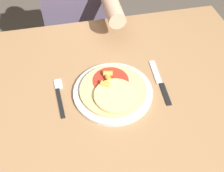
{
  "coord_description": "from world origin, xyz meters",
  "views": [
    {
      "loc": [
        -0.13,
        -0.61,
        1.49
      ],
      "look_at": [
        -0.0,
        -0.04,
        0.81
      ],
      "focal_mm": 42.0,
      "sensor_mm": 36.0,
      "label": 1
    }
  ],
  "objects": [
    {
      "name": "knife",
      "position": [
        0.18,
        -0.03,
        0.77
      ],
      "size": [
        0.03,
        0.22,
        0.0
      ],
      "color": "black",
      "rests_on": "dining_table"
    },
    {
      "name": "ground_plane",
      "position": [
        0.0,
        0.0,
        0.0
      ],
      "size": [
        8.0,
        8.0,
        0.0
      ],
      "primitive_type": "plane",
      "color": "brown"
    },
    {
      "name": "fork",
      "position": [
        -0.19,
        -0.01,
        0.77
      ],
      "size": [
        0.03,
        0.18,
        0.0
      ],
      "color": "black",
      "rests_on": "dining_table"
    },
    {
      "name": "plate",
      "position": [
        -0.0,
        -0.04,
        0.77
      ],
      "size": [
        0.28,
        0.28,
        0.01
      ],
      "color": "beige",
      "rests_on": "dining_table"
    },
    {
      "name": "person_diner",
      "position": [
        -0.04,
        0.62,
        0.7
      ],
      "size": [
        0.38,
        0.52,
        1.19
      ],
      "color": "#2D2D38",
      "rests_on": "ground_plane"
    },
    {
      "name": "dining_table",
      "position": [
        0.0,
        0.0,
        0.65
      ],
      "size": [
        1.19,
        0.81,
        0.77
      ],
      "color": "#9E754C",
      "rests_on": "ground_plane"
    },
    {
      "name": "pizza",
      "position": [
        -0.0,
        -0.04,
        0.79
      ],
      "size": [
        0.23,
        0.23,
        0.04
      ],
      "color": "#DBBC7A",
      "rests_on": "plate"
    }
  ]
}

